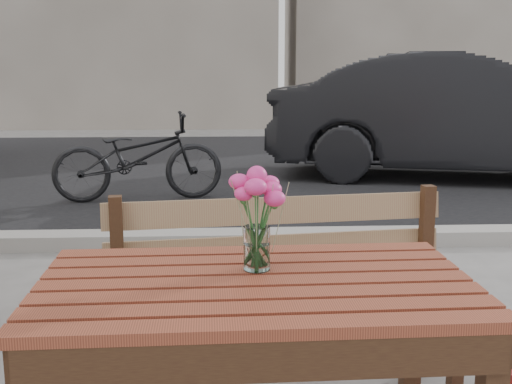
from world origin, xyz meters
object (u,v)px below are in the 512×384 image
parked_car (461,116)px  bicycle (138,157)px  main_vase (257,206)px  main_table (256,321)px

parked_car → bicycle: (-3.94, -1.24, -0.32)m
main_vase → parked_car: size_ratio=0.07×
bicycle → parked_car: bearing=-81.8°
main_vase → main_table: bearing=-94.1°
main_table → main_vase: main_vase is taller
main_table → parked_car: size_ratio=0.27×
main_vase → bicycle: 5.03m
main_table → parked_car: (2.92, 6.23, 0.12)m
main_vase → bicycle: size_ratio=0.18×
main_vase → parked_car: (2.91, 6.13, -0.21)m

